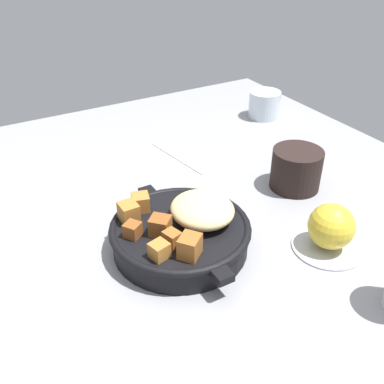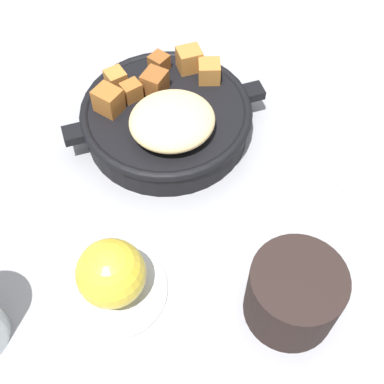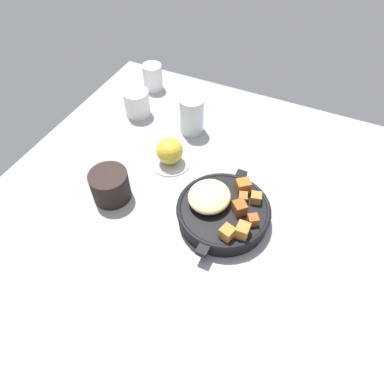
{
  "view_description": "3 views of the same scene",
  "coord_description": "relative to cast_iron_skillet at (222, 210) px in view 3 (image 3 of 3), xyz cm",
  "views": [
    {
      "loc": [
        51.38,
        -33.09,
        43.68
      ],
      "look_at": [
        -0.83,
        -3.16,
        5.16
      ],
      "focal_mm": 41.24,
      "sensor_mm": 36.0,
      "label": 1
    },
    {
      "loc": [
        15.38,
        33.95,
        49.91
      ],
      "look_at": [
        5.57,
        3.74,
        3.43
      ],
      "focal_mm": 47.71,
      "sensor_mm": 36.0,
      "label": 2
    },
    {
      "loc": [
        -40.51,
        -21.9,
        65.4
      ],
      "look_at": [
        5.26,
        -0.56,
        5.26
      ],
      "focal_mm": 32.37,
      "sensor_mm": 36.0,
      "label": 3
    }
  ],
  "objects": [
    {
      "name": "red_apple",
      "position": [
        11.28,
        19.17,
        1.03
      ],
      "size": [
        6.99,
        6.99,
        6.99
      ],
      "primitive_type": "sphere",
      "color": "gold",
      "rests_on": "saucer_plate"
    },
    {
      "name": "white_creamer_pitcher",
      "position": [
        39.76,
        40.07,
        0.99
      ],
      "size": [
        6.06,
        6.06,
        8.1
      ],
      "primitive_type": "cylinder",
      "color": "white",
      "rests_on": "ground_plane"
    },
    {
      "name": "water_glass_tall",
      "position": [
        25.63,
        19.59,
        2.24
      ],
      "size": [
        6.76,
        6.76,
        10.61
      ],
      "primitive_type": "cylinder",
      "color": "silver",
      "rests_on": "ground_plane"
    },
    {
      "name": "ground_plane",
      "position": [
        -4.98,
        8.23,
        -4.26
      ],
      "size": [
        111.77,
        96.24,
        2.4
      ],
      "primitive_type": "cube",
      "color": "gray"
    },
    {
      "name": "saucer_plate",
      "position": [
        11.28,
        19.17,
        -2.76
      ],
      "size": [
        10.81,
        10.81,
        0.6
      ],
      "primitive_type": "cylinder",
      "color": "#B7BABF",
      "rests_on": "ground_plane"
    },
    {
      "name": "butter_knife",
      "position": [
        -25.67,
        13.32,
        -2.88
      ],
      "size": [
        17.25,
        4.23,
        0.36
      ],
      "primitive_type": "cube",
      "rotation": [
        0.0,
        0.0,
        0.15
      ],
      "color": "silver",
      "rests_on": "ground_plane"
    },
    {
      "name": "ceramic_mug_white",
      "position": [
        25.75,
        37.58,
        0.77
      ],
      "size": [
        7.42,
        7.42,
        7.68
      ],
      "primitive_type": "cylinder",
      "color": "silver",
      "rests_on": "ground_plane"
    },
    {
      "name": "cast_iron_skillet",
      "position": [
        0.0,
        0.0,
        0.0
      ],
      "size": [
        25.57,
        21.3,
        7.78
      ],
      "color": "black",
      "rests_on": "ground_plane"
    },
    {
      "name": "coffee_mug_dark",
      "position": [
        -4.75,
        26.59,
        0.7
      ],
      "size": [
        9.18,
        9.18,
        7.52
      ],
      "primitive_type": "cylinder",
      "color": "black",
      "rests_on": "ground_plane"
    }
  ]
}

